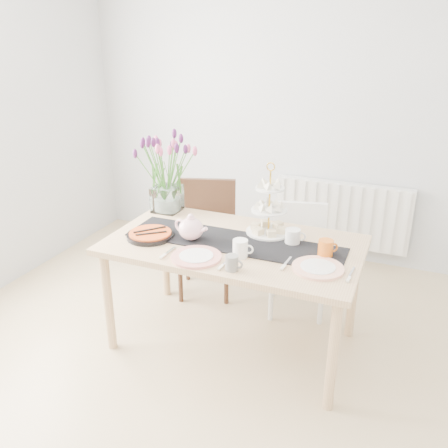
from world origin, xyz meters
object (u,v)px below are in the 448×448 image
at_px(chair_brown, 207,228).
at_px(tulip_vase, 165,161).
at_px(mug_grey, 232,263).
at_px(cake_stand, 269,216).
at_px(plate_left, 196,257).
at_px(dining_table, 234,253).
at_px(mug_orange, 326,248).
at_px(radiator, 342,214).
at_px(tart_tin, 150,235).
at_px(plate_right, 318,268).
at_px(chair_white, 298,250).
at_px(teapot, 191,229).
at_px(cream_jug, 293,237).
at_px(mug_white, 240,248).

height_order(chair_brown, tulip_vase, tulip_vase).
relative_size(chair_brown, mug_grey, 10.20).
bearing_deg(cake_stand, plate_left, -119.14).
bearing_deg(dining_table, tulip_vase, 152.94).
bearing_deg(mug_orange, radiator, 59.37).
xyz_separation_m(dining_table, mug_orange, (0.58, 0.02, 0.13)).
height_order(radiator, tart_tin, tart_tin).
relative_size(radiator, dining_table, 0.75).
xyz_separation_m(radiator, cake_stand, (-0.28, -1.34, 0.42)).
bearing_deg(tulip_vase, dining_table, -27.06).
height_order(plate_left, plate_right, same).
height_order(tulip_vase, cake_stand, tulip_vase).
distance_m(radiator, tulip_vase, 1.78).
bearing_deg(tulip_vase, mug_orange, -14.59).
relative_size(mug_grey, plate_left, 0.29).
xyz_separation_m(mug_grey, plate_left, (-0.25, 0.06, -0.04)).
height_order(chair_white, tart_tin, chair_white).
xyz_separation_m(cake_stand, plate_left, (-0.28, -0.51, -0.12)).
distance_m(teapot, mug_orange, 0.84).
bearing_deg(radiator, tart_tin, -119.88).
height_order(teapot, cream_jug, teapot).
bearing_deg(plate_left, cake_stand, 60.86).
distance_m(dining_table, plate_left, 0.33).
height_order(dining_table, teapot, teapot).
height_order(chair_brown, teapot, teapot).
distance_m(cake_stand, plate_left, 0.59).
height_order(teapot, tart_tin, teapot).
height_order(teapot, plate_left, teapot).
height_order(radiator, plate_right, plate_right).
xyz_separation_m(dining_table, plate_right, (0.57, -0.16, 0.08)).
distance_m(mug_white, plate_right, 0.46).
height_order(dining_table, tart_tin, tart_tin).
xyz_separation_m(radiator, cream_jug, (-0.09, -1.44, 0.35)).
bearing_deg(tulip_vase, cream_jug, -12.10).
bearing_deg(mug_white, teapot, 157.58).
bearing_deg(mug_grey, radiator, 84.72).
distance_m(tart_tin, plate_right, 1.10).
xyz_separation_m(chair_white, plate_left, (-0.40, -0.93, 0.29)).
distance_m(teapot, tart_tin, 0.28).
height_order(teapot, mug_white, teapot).
distance_m(radiator, chair_white, 0.93).
bearing_deg(tart_tin, teapot, 12.31).
distance_m(tulip_vase, tart_tin, 0.61).
distance_m(cream_jug, mug_white, 0.38).
xyz_separation_m(chair_brown, tart_tin, (-0.05, -0.77, 0.24)).
relative_size(mug_white, mug_orange, 1.01).
bearing_deg(tart_tin, chair_white, 43.99).
bearing_deg(teapot, chair_white, 67.78).
bearing_deg(dining_table, plate_left, -112.67).
relative_size(cream_jug, plate_left, 0.32).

